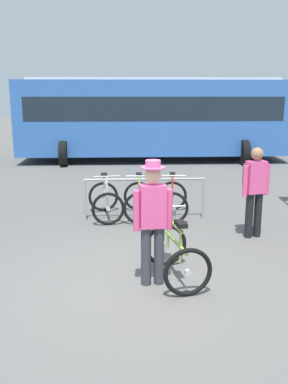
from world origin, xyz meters
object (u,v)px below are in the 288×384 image
Objects in this scene: racked_bike_lime at (139,200)px; bus_distant at (153,115)px; featured_bicycle at (173,244)px; racked_bike_white at (106,201)px; person_with_featured_bike at (153,218)px; racked_bike_red at (172,200)px; pedestrian_with_backpack at (255,186)px.

bus_distant reaches higher than racked_bike_lime.
racked_bike_white is at bearing 105.16° from featured_bicycle.
person_with_featured_bike reaches higher than racked_bike_lime.
racked_bike_red is 7.84m from bus_distant.
featured_bicycle is 2.37m from pedestrian_with_backpack.
racked_bike_red is at bearing -4.33° from racked_bike_white.
racked_bike_red is 3.01m from featured_bicycle.
racked_bike_red is 1.96m from pedestrian_with_backpack.
racked_bike_red is (1.40, -0.11, 0.00)m from racked_bike_white.
bus_distant reaches higher than racked_bike_white.
racked_bike_red is 3.34m from person_with_featured_bike.
racked_bike_red is at bearing -4.33° from racked_bike_lime.
bus_distant is (1.32, 10.64, 1.25)m from featured_bicycle.
racked_bike_lime is 0.96× the size of racked_bike_red.
pedestrian_with_backpack reaches higher than racked_bike_red.
racked_bike_white is 1.00× the size of racked_bike_lime.
person_with_featured_bike is (-0.33, -0.21, 0.46)m from featured_bicycle.
bus_distant reaches higher than racked_bike_red.
person_with_featured_bike is (-0.20, -3.21, 0.58)m from racked_bike_lime.
racked_bike_lime is 0.11× the size of bus_distant.
racked_bike_white is 3.08m from pedestrian_with_backpack.
person_with_featured_bike is 1.05× the size of pedestrian_with_backpack.
racked_bike_white is at bearing -105.79° from bus_distant.
person_with_featured_bike is 11.00m from bus_distant.
racked_bike_white and racked_bike_red have the same top height.
racked_bike_white is 3.17m from featured_bicycle.
racked_bike_white is 8.00m from bus_distant.
bus_distant is at bearing 82.95° from featured_bicycle.
pedestrian_with_backpack is at bearing -50.15° from racked_bike_red.
racked_bike_lime is 7.89m from bus_distant.
racked_bike_red is at bearing 74.14° from person_with_featured_bike.
racked_bike_lime is 3.27m from person_with_featured_bike.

